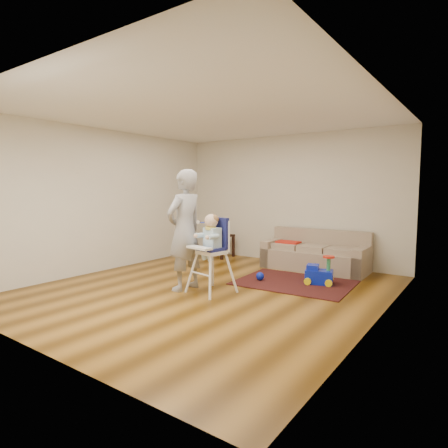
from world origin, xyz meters
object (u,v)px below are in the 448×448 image
Objects in this scene: sofa at (315,250)px; toy_ball at (260,276)px; high_chair at (211,255)px; ride_on_toy at (319,269)px; adult at (185,230)px; side_table at (220,246)px.

toy_ball is (-0.41, -1.38, -0.30)m from sofa.
high_chair is at bearing -103.54° from toy_ball.
ride_on_toy is at bearing -64.88° from sofa.
high_chair is 0.57m from adult.
adult is (-0.44, -0.10, 0.35)m from high_chair.
side_table reaches higher than ride_on_toy.
toy_ball is at bearing -173.48° from ride_on_toy.
toy_ball is (1.89, -1.41, -0.18)m from side_table.
sofa is 1.65× the size of high_chair.
ride_on_toy is 2.30m from adult.
side_table is at bearing 143.30° from toy_ball.
high_chair reaches higher than toy_ball.
sofa is at bearing 73.35° from toy_ball.
sofa is 2.52m from high_chair.
ride_on_toy is 0.99m from toy_ball.
sofa is 1.06× the size of adult.
toy_ball is 0.07× the size of adult.
adult is at bearing -64.83° from side_table.
high_chair reaches higher than side_table.
sofa is at bearing 100.28° from ride_on_toy.
high_chair is 0.65× the size of adult.
side_table is 2.36m from toy_ball.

